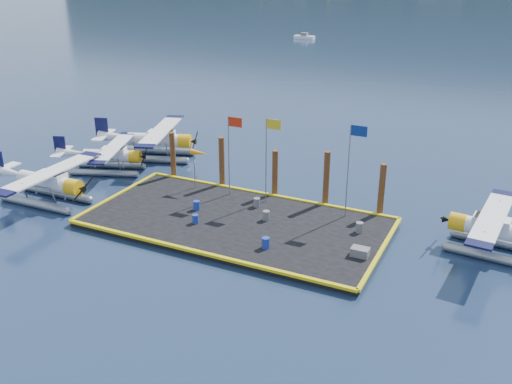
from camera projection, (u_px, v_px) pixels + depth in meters
ground at (236, 225)px, 38.74m from camera, size 4000.00×4000.00×0.00m
dock at (236, 223)px, 38.67m from camera, size 20.00×10.00×0.40m
dock_bumpers at (236, 219)px, 38.56m from camera, size 20.25×10.25×0.18m
seaplane_a at (48, 184)px, 41.68m from camera, size 8.68×9.56×3.41m
seaplane_b at (111, 157)px, 47.76m from camera, size 7.94×8.44×3.04m
seaplane_c at (157, 142)px, 50.93m from camera, size 9.41×10.05×3.60m
seaplane_d at (497, 233)px, 34.51m from camera, size 8.44×9.30×3.30m
drum_0 at (197, 205)px, 40.04m from camera, size 0.47×0.47×0.66m
drum_1 at (266, 243)px, 34.78m from camera, size 0.49×0.49×0.69m
drum_2 at (266, 216)px, 38.46m from camera, size 0.47×0.47×0.67m
drum_3 at (195, 219)px, 38.04m from camera, size 0.43×0.43×0.60m
drum_4 at (359, 227)px, 36.76m from camera, size 0.48×0.48×0.68m
drum_5 at (257, 202)px, 40.50m from camera, size 0.47×0.47×0.66m
crate at (360, 252)px, 33.87m from camera, size 1.06×0.71×0.53m
flagpole_red at (231, 144)px, 41.14m from camera, size 1.14×0.08×6.00m
flagpole_yellow at (269, 148)px, 39.89m from camera, size 1.14×0.08×6.20m
flagpole_blue at (352, 158)px, 37.42m from camera, size 1.14×0.08×6.50m
windsock at (199, 154)px, 42.68m from camera, size 1.40×0.44×3.12m
piling_0 at (173, 157)px, 45.88m from camera, size 0.44×0.44×4.00m
piling_1 at (222, 164)px, 44.04m from camera, size 0.44×0.44×4.20m
piling_2 at (275, 175)px, 42.31m from camera, size 0.44×0.44×3.80m
piling_3 at (326, 180)px, 40.61m from camera, size 0.44×0.44×4.30m
piling_4 at (381, 192)px, 39.06m from camera, size 0.44×0.44×4.00m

